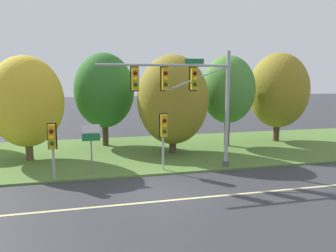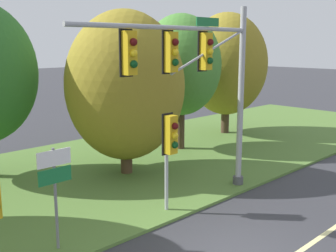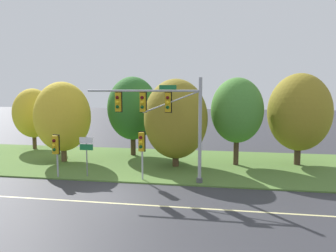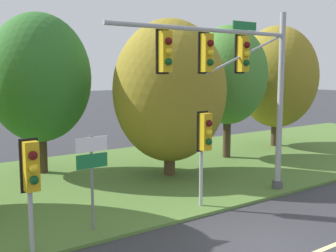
% 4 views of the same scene
% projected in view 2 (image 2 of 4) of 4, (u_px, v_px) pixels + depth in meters
% --- Properties ---
extents(ground_plane, '(160.00, 160.00, 0.00)m').
position_uv_depth(ground_plane, '(236.00, 251.00, 11.24)').
color(ground_plane, '#333338').
extents(grass_verge, '(48.00, 11.50, 0.10)m').
position_uv_depth(grass_verge, '(70.00, 179.00, 17.00)').
color(grass_verge, '#517533').
rests_on(grass_verge, ground).
extents(traffic_signal_mast, '(7.55, 0.49, 6.65)m').
position_uv_depth(traffic_signal_mast, '(200.00, 71.00, 13.85)').
color(traffic_signal_mast, '#9EA0A5').
rests_on(traffic_signal_mast, grass_verge).
extents(pedestrian_signal_near_kerb, '(0.46, 0.55, 3.21)m').
position_uv_depth(pedestrian_signal_near_kerb, '(170.00, 141.00, 13.25)').
color(pedestrian_signal_near_kerb, '#9EA0A5').
rests_on(pedestrian_signal_near_kerb, grass_verge).
extents(route_sign_post, '(0.95, 0.08, 2.75)m').
position_uv_depth(route_sign_post, '(55.00, 181.00, 10.84)').
color(route_sign_post, slate).
rests_on(route_sign_post, grass_verge).
extents(tree_mid_verge, '(4.86, 4.86, 6.71)m').
position_uv_depth(tree_mid_verge, '(125.00, 86.00, 17.07)').
color(tree_mid_verge, '#4C3823').
rests_on(tree_mid_verge, grass_verge).
extents(tree_tall_centre, '(4.04, 4.04, 6.81)m').
position_uv_depth(tree_tall_centre, '(181.00, 65.00, 21.02)').
color(tree_tall_centre, '#423021').
rests_on(tree_tall_centre, grass_verge).
extents(tree_right_far, '(4.81, 4.81, 7.15)m').
position_uv_depth(tree_right_far, '(227.00, 64.00, 24.91)').
color(tree_right_far, '#423021').
rests_on(tree_right_far, grass_verge).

